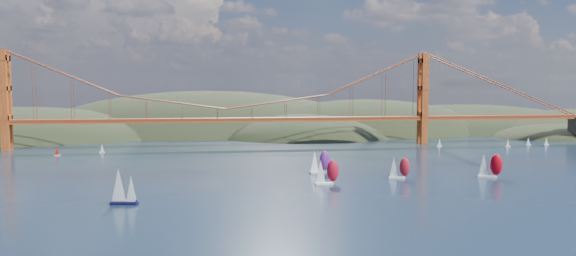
{
  "coord_description": "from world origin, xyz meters",
  "views": [
    {
      "loc": [
        -13.84,
        -146.87,
        36.46
      ],
      "look_at": [
        22.57,
        90.0,
        17.62
      ],
      "focal_mm": 35.0,
      "sensor_mm": 36.0,
      "label": 1
    }
  ],
  "objects_px": {
    "racer_0": "(326,172)",
    "racer_rwb": "(319,161)",
    "racer_1": "(399,167)",
    "racer_2": "(490,165)",
    "sloop_navy": "(122,187)"
  },
  "relations": [
    {
      "from": "sloop_navy",
      "to": "racer_0",
      "type": "bearing_deg",
      "value": 27.19
    },
    {
      "from": "racer_2",
      "to": "racer_rwb",
      "type": "xyz_separation_m",
      "value": [
        -63.06,
        21.11,
        -0.09
      ]
    },
    {
      "from": "racer_0",
      "to": "racer_rwb",
      "type": "distance_m",
      "value": 26.12
    },
    {
      "from": "racer_0",
      "to": "racer_1",
      "type": "relative_size",
      "value": 1.1
    },
    {
      "from": "sloop_navy",
      "to": "racer_1",
      "type": "height_order",
      "value": "sloop_navy"
    },
    {
      "from": "racer_0",
      "to": "racer_2",
      "type": "height_order",
      "value": "racer_2"
    },
    {
      "from": "racer_1",
      "to": "racer_2",
      "type": "height_order",
      "value": "racer_2"
    },
    {
      "from": "racer_0",
      "to": "racer_2",
      "type": "xyz_separation_m",
      "value": [
        65.97,
        4.85,
        0.22
      ]
    },
    {
      "from": "racer_2",
      "to": "sloop_navy",
      "type": "bearing_deg",
      "value": -151.67
    },
    {
      "from": "racer_0",
      "to": "racer_rwb",
      "type": "relative_size",
      "value": 0.97
    },
    {
      "from": "racer_rwb",
      "to": "racer_2",
      "type": "bearing_deg",
      "value": -35.07
    },
    {
      "from": "racer_1",
      "to": "racer_0",
      "type": "bearing_deg",
      "value": -153.17
    },
    {
      "from": "racer_0",
      "to": "racer_rwb",
      "type": "bearing_deg",
      "value": 79.52
    },
    {
      "from": "racer_2",
      "to": "racer_rwb",
      "type": "distance_m",
      "value": 66.5
    },
    {
      "from": "sloop_navy",
      "to": "racer_2",
      "type": "relative_size",
      "value": 1.16
    }
  ]
}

